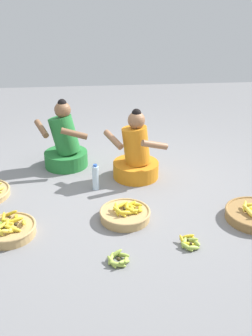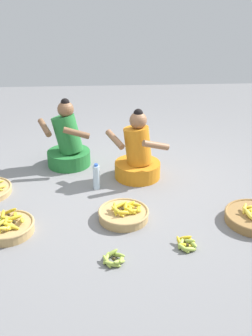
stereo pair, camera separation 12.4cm
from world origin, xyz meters
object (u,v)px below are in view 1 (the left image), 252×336
vendor_woman_behind (65,145)px  vendor_woman_front (136,156)px  banana_basket_mid_left (9,229)px  water_bottle (96,178)px  banana_basket_front_center (125,214)px  loose_bananas_back_left (190,243)px  loose_bananas_near_vendor (118,259)px

vendor_woman_behind → vendor_woman_front: bearing=-25.7°
vendor_woman_front → vendor_woman_behind: bearing=154.3°
vendor_woman_front → banana_basket_mid_left: size_ratio=1.72×
vendor_woman_behind → water_bottle: vendor_woman_behind is taller
banana_basket_front_center → loose_bananas_back_left: banana_basket_front_center is taller
vendor_woman_behind → banana_basket_front_center: vendor_woman_behind is taller
vendor_woman_behind → loose_bananas_back_left: vendor_woman_behind is taller
loose_bananas_near_vendor → water_bottle: bearing=96.3°
banana_basket_front_center → water_bottle: bearing=112.4°
banana_basket_mid_left → vendor_woman_front: bearing=39.4°
banana_basket_mid_left → water_bottle: size_ratio=1.60×
vendor_woman_front → banana_basket_front_center: bearing=-103.5°
loose_bananas_back_left → loose_bananas_near_vendor: bearing=-165.9°
water_bottle → loose_bananas_near_vendor: bearing=-83.7°
vendor_woman_behind → loose_bananas_back_left: 2.05m
vendor_woman_front → water_bottle: bearing=-151.4°
vendor_woman_behind → banana_basket_mid_left: 1.49m
vendor_woman_behind → water_bottle: bearing=-61.9°
banana_basket_mid_left → banana_basket_front_center: banana_basket_mid_left is taller
vendor_woman_front → banana_basket_front_center: vendor_woman_front is taller
banana_basket_mid_left → water_bottle: water_bottle is taller
vendor_woman_front → banana_basket_front_center: size_ratio=1.69×
banana_basket_mid_left → loose_bananas_near_vendor: bearing=-26.8°
loose_bananas_back_left → vendor_woman_front: bearing=102.2°
vendor_woman_front → banana_basket_mid_left: vendor_woman_front is taller
loose_bananas_back_left → water_bottle: size_ratio=0.78×
vendor_woman_behind → banana_basket_front_center: bearing=-64.7°
banana_basket_mid_left → vendor_woman_behind: bearing=72.8°
banana_basket_front_center → banana_basket_mid_left: bearing=-171.8°
loose_bananas_near_vendor → water_bottle: 1.24m
vendor_woman_behind → water_bottle: size_ratio=2.85×
banana_basket_mid_left → loose_bananas_back_left: 1.56m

